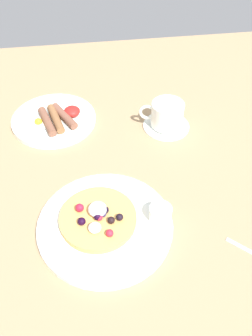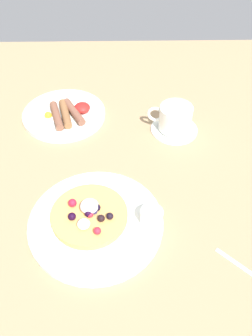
{
  "view_description": "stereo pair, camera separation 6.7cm",
  "coord_description": "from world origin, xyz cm",
  "px_view_note": "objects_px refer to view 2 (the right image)",
  "views": [
    {
      "loc": [
        -6.97,
        -51.24,
        59.33
      ],
      "look_at": [
        0.65,
        1.72,
        4.0
      ],
      "focal_mm": 37.76,
      "sensor_mm": 36.0,
      "label": 1
    },
    {
      "loc": [
        -0.33,
        -51.78,
        59.33
      ],
      "look_at": [
        0.65,
        1.72,
        4.0
      ],
      "focal_mm": 37.76,
      "sensor_mm": 36.0,
      "label": 2
    }
  ],
  "objects_px": {
    "syrup_ramekin": "(153,217)",
    "coffee_cup": "(176,117)",
    "pancake_plate": "(98,223)",
    "breakfast_plate": "(65,114)",
    "coffee_saucer": "(175,129)"
  },
  "relations": [
    {
      "from": "pancake_plate",
      "to": "coffee_saucer",
      "type": "relative_size",
      "value": 2.24
    },
    {
      "from": "syrup_ramekin",
      "to": "coffee_saucer",
      "type": "distance_m",
      "value": 0.31
    },
    {
      "from": "breakfast_plate",
      "to": "coffee_cup",
      "type": "distance_m",
      "value": 0.3
    },
    {
      "from": "syrup_ramekin",
      "to": "coffee_saucer",
      "type": "xyz_separation_m",
      "value": [
        0.08,
        0.3,
        -0.02
      ]
    },
    {
      "from": "breakfast_plate",
      "to": "coffee_saucer",
      "type": "bearing_deg",
      "value": -12.17
    },
    {
      "from": "coffee_saucer",
      "to": "coffee_cup",
      "type": "relative_size",
      "value": 1.06
    },
    {
      "from": "pancake_plate",
      "to": "coffee_cup",
      "type": "xyz_separation_m",
      "value": [
        0.19,
        0.29,
        0.04
      ]
    },
    {
      "from": "syrup_ramekin",
      "to": "coffee_cup",
      "type": "bearing_deg",
      "value": 75.12
    },
    {
      "from": "pancake_plate",
      "to": "breakfast_plate",
      "type": "bearing_deg",
      "value": 105.73
    },
    {
      "from": "pancake_plate",
      "to": "syrup_ramekin",
      "type": "distance_m",
      "value": 0.11
    },
    {
      "from": "syrup_ramekin",
      "to": "coffee_saucer",
      "type": "height_order",
      "value": "syrup_ramekin"
    },
    {
      "from": "coffee_saucer",
      "to": "coffee_cup",
      "type": "bearing_deg",
      "value": 167.19
    },
    {
      "from": "breakfast_plate",
      "to": "coffee_cup",
      "type": "relative_size",
      "value": 1.96
    },
    {
      "from": "pancake_plate",
      "to": "coffee_cup",
      "type": "bearing_deg",
      "value": 57.21
    },
    {
      "from": "syrup_ramekin",
      "to": "pancake_plate",
      "type": "bearing_deg",
      "value": 178.32
    }
  ]
}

